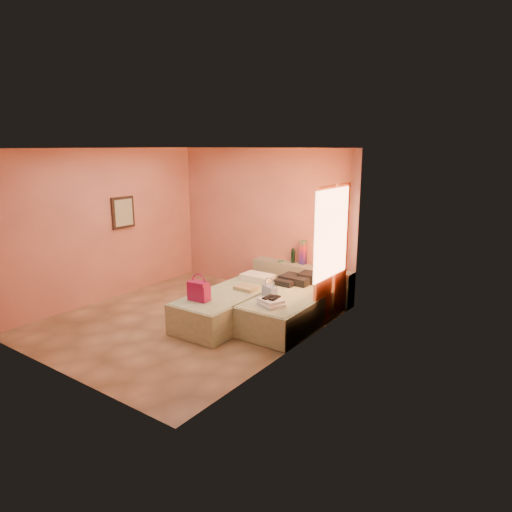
{
  "coord_description": "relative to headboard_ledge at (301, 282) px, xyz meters",
  "views": [
    {
      "loc": [
        5.08,
        -5.14,
        2.85
      ],
      "look_at": [
        0.81,
        0.85,
        1.05
      ],
      "focal_mm": 32.0,
      "sensor_mm": 36.0,
      "label": 1
    }
  ],
  "objects": [
    {
      "name": "magenta_handbag",
      "position": [
        -0.51,
        -2.28,
        0.33
      ],
      "size": [
        0.35,
        0.22,
        0.31
      ],
      "primitive_type": "cube",
      "rotation": [
        0.0,
        0.0,
        0.1
      ],
      "color": "#B11553",
      "rests_on": "bed_left"
    },
    {
      "name": "sandal_pair",
      "position": [
        0.51,
        -1.8,
        0.29
      ],
      "size": [
        0.18,
        0.23,
        0.02
      ],
      "primitive_type": "cube",
      "rotation": [
        0.0,
        0.0,
        -0.04
      ],
      "color": "black",
      "rests_on": "towel_stack"
    },
    {
      "name": "ground",
      "position": [
        -0.98,
        -2.1,
        -0.33
      ],
      "size": [
        4.5,
        4.5,
        0.0
      ],
      "primitive_type": "plane",
      "color": "tan",
      "rests_on": "ground"
    },
    {
      "name": "green_book",
      "position": [
        0.34,
        0.07,
        0.34
      ],
      "size": [
        0.17,
        0.13,
        0.03
      ],
      "primitive_type": "cube",
      "rotation": [
        0.0,
        0.0,
        -0.12
      ],
      "color": "#264832",
      "rests_on": "headboard_ledge"
    },
    {
      "name": "towel_stack",
      "position": [
        0.55,
        -1.85,
        0.23
      ],
      "size": [
        0.44,
        0.41,
        0.1
      ],
      "primitive_type": "cube",
      "rotation": [
        0.0,
        0.0,
        -0.4
      ],
      "color": "white",
      "rests_on": "bed_right"
    },
    {
      "name": "khaki_garment",
      "position": [
        -0.23,
        -1.42,
        0.21
      ],
      "size": [
        0.35,
        0.28,
        0.06
      ],
      "primitive_type": "cube",
      "rotation": [
        0.0,
        0.0,
        0.0
      ],
      "color": "tan",
      "rests_on": "bed_left"
    },
    {
      "name": "room_walls",
      "position": [
        -0.77,
        -1.53,
        1.46
      ],
      "size": [
        4.02,
        4.51,
        2.81
      ],
      "color": "tan",
      "rests_on": "ground"
    },
    {
      "name": "small_dish",
      "position": [
        -0.45,
        -0.01,
        0.34
      ],
      "size": [
        0.17,
        0.17,
        0.03
      ],
      "primitive_type": "cylinder",
      "rotation": [
        0.0,
        0.0,
        0.41
      ],
      "color": "#437C5F",
      "rests_on": "headboard_ledge"
    },
    {
      "name": "flower_vase",
      "position": [
        0.65,
        -0.03,
        0.46
      ],
      "size": [
        0.26,
        0.26,
        0.26
      ],
      "primitive_type": "cube",
      "rotation": [
        0.0,
        0.0,
        0.36
      ],
      "color": "silver",
      "rests_on": "headboard_ledge"
    },
    {
      "name": "bed_right",
      "position": [
        0.52,
        -1.2,
        -0.08
      ],
      "size": [
        0.94,
        2.02,
        0.5
      ],
      "primitive_type": "cube",
      "rotation": [
        0.0,
        0.0,
        0.02
      ],
      "color": "beige",
      "rests_on": "ground"
    },
    {
      "name": "headboard_ledge",
      "position": [
        0.0,
        0.0,
        0.0
      ],
      "size": [
        2.05,
        0.3,
        0.65
      ],
      "primitive_type": "cube",
      "color": "#949D80",
      "rests_on": "ground"
    },
    {
      "name": "rainbow_box",
      "position": [
        -0.02,
        0.08,
        0.55
      ],
      "size": [
        0.11,
        0.11,
        0.46
      ],
      "primitive_type": "cube",
      "rotation": [
        0.0,
        0.0,
        -0.09
      ],
      "color": "#B11553",
      "rests_on": "headboard_ledge"
    },
    {
      "name": "blue_handbag",
      "position": [
        0.29,
        -1.51,
        0.27
      ],
      "size": [
        0.31,
        0.23,
        0.18
      ],
      "primitive_type": "cube",
      "rotation": [
        0.0,
        0.0,
        -0.43
      ],
      "color": "#406099",
      "rests_on": "bed_right"
    },
    {
      "name": "water_bottle",
      "position": [
        -0.23,
        0.08,
        0.46
      ],
      "size": [
        0.1,
        0.1,
        0.26
      ],
      "primitive_type": "cylinder",
      "rotation": [
        0.0,
        0.0,
        -0.42
      ],
      "color": "#123220",
      "rests_on": "headboard_ledge"
    },
    {
      "name": "clothes_pile",
      "position": [
        0.3,
        -0.62,
        0.26
      ],
      "size": [
        0.57,
        0.57,
        0.17
      ],
      "primitive_type": "cube",
      "rotation": [
        0.0,
        0.0,
        0.01
      ],
      "color": "black",
      "rests_on": "bed_right"
    },
    {
      "name": "bed_left",
      "position": [
        -0.38,
        -1.7,
        -0.08
      ],
      "size": [
        0.94,
        2.02,
        0.5
      ],
      "primitive_type": "cube",
      "rotation": [
        0.0,
        0.0,
        0.02
      ],
      "color": "beige",
      "rests_on": "ground"
    }
  ]
}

